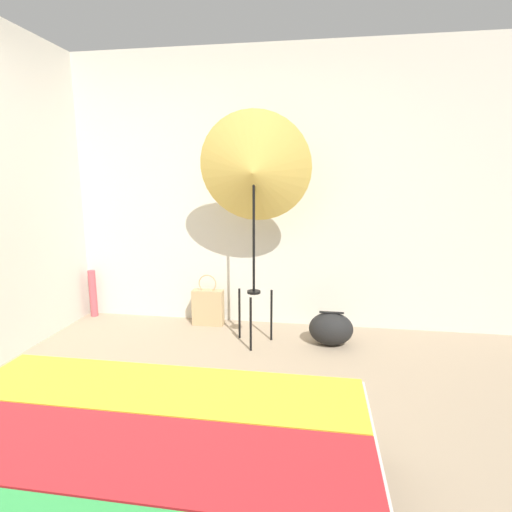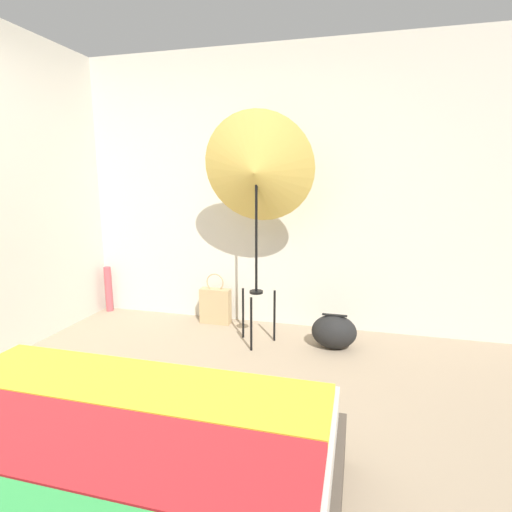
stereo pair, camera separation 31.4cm
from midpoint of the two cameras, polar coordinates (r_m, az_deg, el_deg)
ground_plane at (r=2.35m, az=-19.65°, el=-26.68°), size 14.00×14.00×0.00m
wall_back at (r=3.89m, az=-5.63°, el=9.26°), size 8.00×0.05×2.60m
photo_umbrella at (r=3.29m, az=-3.13°, el=11.97°), size 0.93×0.42×1.95m
tote_bag at (r=3.98m, az=-9.14°, el=-7.20°), size 0.30×0.11×0.51m
duffel_bag at (r=3.52m, az=8.13°, el=-10.29°), size 0.38×0.28×0.29m
paper_roll at (r=4.54m, az=-24.14°, el=-4.92°), size 0.07×0.07×0.49m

